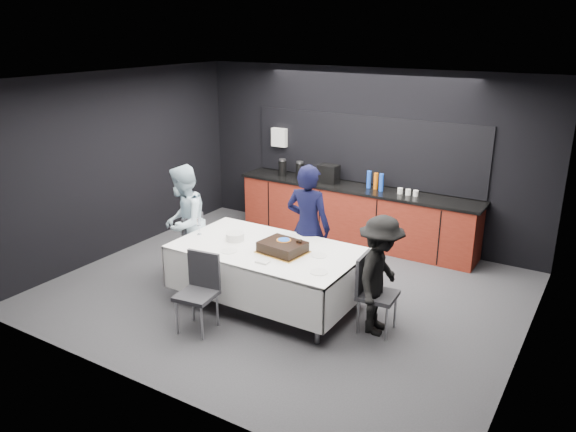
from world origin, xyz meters
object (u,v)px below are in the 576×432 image
object	(u,v)px
party_table	(267,258)
cake_assembly	(283,247)
chair_right	(372,287)
chair_near	(200,286)
person_right	(380,276)
chair_left	(188,240)
champagne_flute	(199,223)
plate_stack	(235,237)
person_left	(184,223)
person_center	(308,227)

from	to	relation	value
party_table	cake_assembly	bearing A→B (deg)	-8.11
chair_right	cake_assembly	bearing A→B (deg)	-172.95
party_table	chair_near	bearing A→B (deg)	-110.85
chair_right	chair_near	size ratio (longest dim) A/B	1.00
party_table	person_right	xyz separation A→B (m)	(1.47, 0.10, 0.07)
chair_right	chair_left	bearing A→B (deg)	179.38
champagne_flute	chair_left	distance (m)	0.62
chair_left	plate_stack	bearing A→B (deg)	-8.59
chair_left	chair_near	distance (m)	1.51
chair_right	person_left	world-z (taller)	person_left
party_table	cake_assembly	world-z (taller)	cake_assembly
cake_assembly	person_left	size ratio (longest dim) A/B	0.37
champagne_flute	person_right	xyz separation A→B (m)	(2.50, 0.18, -0.23)
person_right	party_table	bearing A→B (deg)	88.10
person_left	person_right	world-z (taller)	person_left
chair_left	person_left	size ratio (longest dim) A/B	0.57
chair_right	person_right	bearing A→B (deg)	-2.15
cake_assembly	chair_right	bearing A→B (deg)	7.05
person_left	person_right	size ratio (longest dim) A/B	1.15
plate_stack	person_left	size ratio (longest dim) A/B	0.15
champagne_flute	chair_left	xyz separation A→B (m)	(-0.41, 0.22, -0.40)
person_right	person_center	bearing A→B (deg)	58.56
person_left	person_right	distance (m)	2.91
cake_assembly	person_right	world-z (taller)	person_right
chair_right	plate_stack	bearing A→B (deg)	-176.55
cake_assembly	person_center	distance (m)	0.76
champagne_flute	cake_assembly	bearing A→B (deg)	2.13
cake_assembly	person_left	xyz separation A→B (m)	(-1.68, 0.11, -0.03)
party_table	person_center	world-z (taller)	person_center
cake_assembly	party_table	bearing A→B (deg)	171.89
chair_right	chair_near	bearing A→B (deg)	-149.63
chair_left	chair_right	size ratio (longest dim) A/B	1.00
champagne_flute	person_center	bearing A→B (deg)	33.84
cake_assembly	chair_right	size ratio (longest dim) A/B	0.65
party_table	cake_assembly	distance (m)	0.33
chair_near	chair_left	bearing A→B (deg)	136.42
party_table	chair_right	xyz separation A→B (m)	(1.38, 0.10, -0.11)
chair_right	person_center	distance (m)	1.39
plate_stack	champagne_flute	size ratio (longest dim) A/B	1.06
champagne_flute	chair_near	world-z (taller)	champagne_flute
champagne_flute	chair_left	bearing A→B (deg)	152.20
party_table	chair_right	bearing A→B (deg)	4.29
cake_assembly	person_right	bearing A→B (deg)	6.34
champagne_flute	chair_right	bearing A→B (deg)	4.44
cake_assembly	plate_stack	xyz separation A→B (m)	(-0.74, 0.03, -0.02)
party_table	chair_left	bearing A→B (deg)	174.68
person_left	chair_right	bearing A→B (deg)	66.78
party_table	plate_stack	distance (m)	0.53
person_right	champagne_flute	bearing A→B (deg)	88.41
champagne_flute	person_left	size ratio (longest dim) A/B	0.14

